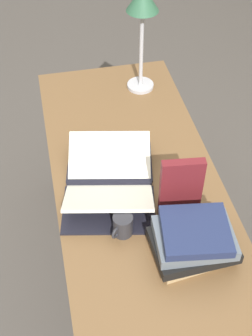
{
  "coord_description": "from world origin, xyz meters",
  "views": [
    {
      "loc": [
        1.2,
        -0.3,
        2.08
      ],
      "look_at": [
        0.0,
        -0.04,
        0.82
      ],
      "focal_mm": 50.0,
      "sensor_mm": 36.0,
      "label": 1
    }
  ],
  "objects_px": {
    "reading_lamp": "(142,11)",
    "coffee_mug": "(123,225)",
    "book_stack_tall": "(194,241)",
    "book_standing_upright": "(181,188)",
    "open_book": "(109,180)"
  },
  "relations": [
    {
      "from": "book_standing_upright",
      "to": "reading_lamp",
      "type": "xyz_separation_m",
      "value": [
        -0.78,
        0.04,
        0.26
      ]
    },
    {
      "from": "reading_lamp",
      "to": "book_standing_upright",
      "type": "bearing_deg",
      "value": -2.99
    },
    {
      "from": "book_stack_tall",
      "to": "book_standing_upright",
      "type": "bearing_deg",
      "value": 178.56
    },
    {
      "from": "book_standing_upright",
      "to": "coffee_mug",
      "type": "relative_size",
      "value": 3.03
    },
    {
      "from": "book_stack_tall",
      "to": "reading_lamp",
      "type": "height_order",
      "value": "reading_lamp"
    },
    {
      "from": "book_stack_tall",
      "to": "book_standing_upright",
      "type": "distance_m",
      "value": 0.19
    },
    {
      "from": "book_stack_tall",
      "to": "book_standing_upright",
      "type": "relative_size",
      "value": 1.09
    },
    {
      "from": "open_book",
      "to": "book_standing_upright",
      "type": "relative_size",
      "value": 2.06
    },
    {
      "from": "book_stack_tall",
      "to": "coffee_mug",
      "type": "relative_size",
      "value": 3.3
    },
    {
      "from": "open_book",
      "to": "book_stack_tall",
      "type": "height_order",
      "value": "book_stack_tall"
    },
    {
      "from": "book_standing_upright",
      "to": "reading_lamp",
      "type": "height_order",
      "value": "reading_lamp"
    },
    {
      "from": "open_book",
      "to": "book_stack_tall",
      "type": "bearing_deg",
      "value": 42.24
    },
    {
      "from": "reading_lamp",
      "to": "coffee_mug",
      "type": "height_order",
      "value": "reading_lamp"
    },
    {
      "from": "book_standing_upright",
      "to": "coffee_mug",
      "type": "distance_m",
      "value": 0.24
    },
    {
      "from": "book_stack_tall",
      "to": "reading_lamp",
      "type": "relative_size",
      "value": 0.57
    }
  ]
}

